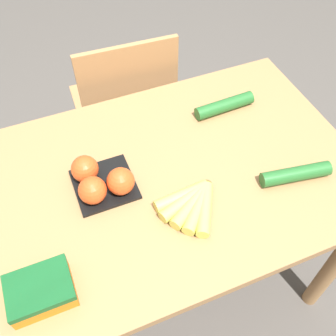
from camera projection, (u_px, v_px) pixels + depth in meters
name	position (u px, v px, depth m)	size (l,w,h in m)	color
ground_plane	(168.00, 276.00, 1.77)	(12.00, 12.00, 0.00)	#4C4742
dining_table	(168.00, 196.00, 1.28)	(1.18, 0.78, 0.75)	#9E7044
chair	(126.00, 110.00, 1.76)	(0.44, 0.42, 0.89)	#A87547
banana_bunch	(193.00, 203.00, 1.10)	(0.18, 0.17, 0.04)	brown
tomato_pack	(100.00, 181.00, 1.12)	(0.17, 0.17, 0.09)	black
carrot_bag	(40.00, 290.00, 0.93)	(0.15, 0.12, 0.06)	orange
cucumber_near	(296.00, 174.00, 1.16)	(0.22, 0.08, 0.04)	#236028
cucumber_far	(224.00, 106.00, 1.35)	(0.21, 0.05, 0.04)	#236028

